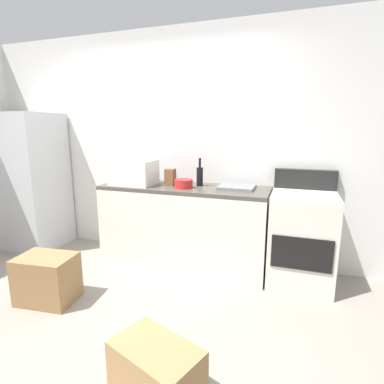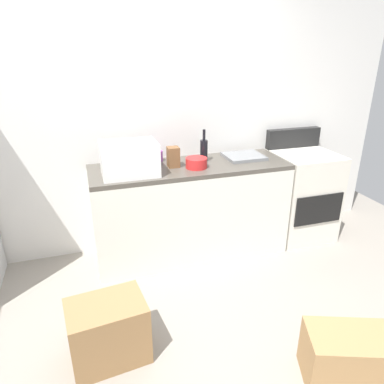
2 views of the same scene
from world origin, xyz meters
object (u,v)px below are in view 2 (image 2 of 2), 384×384
at_px(cardboard_box_small, 108,331).
at_px(knife_block, 173,157).
at_px(coffee_mug, 158,156).
at_px(mixing_bowl, 196,163).
at_px(microwave, 129,159).
at_px(wine_bottle, 204,150).
at_px(cardboard_box_large, 347,357).
at_px(stove_oven, 301,194).

bearing_deg(cardboard_box_small, knife_block, 55.95).
height_order(coffee_mug, mixing_bowl, coffee_mug).
bearing_deg(microwave, knife_block, 11.94).
relative_size(knife_block, mixing_bowl, 0.95).
relative_size(wine_bottle, cardboard_box_large, 0.60).
height_order(knife_block, cardboard_box_large, knife_block).
xyz_separation_m(wine_bottle, cardboard_box_small, (-1.04, -1.16, -0.80)).
relative_size(stove_oven, wine_bottle, 3.67).
xyz_separation_m(stove_oven, wine_bottle, (-1.07, 0.07, 0.54)).
xyz_separation_m(coffee_mug, knife_block, (0.09, -0.20, 0.04)).
xyz_separation_m(coffee_mug, mixing_bowl, (0.28, -0.29, -0.00)).
bearing_deg(cardboard_box_small, stove_oven, 27.33).
distance_m(microwave, cardboard_box_large, 2.08).
bearing_deg(microwave, wine_bottle, 12.51).
relative_size(stove_oven, coffee_mug, 11.00).
distance_m(coffee_mug, cardboard_box_large, 2.16).
xyz_separation_m(mixing_bowl, cardboard_box_small, (-0.92, -0.99, -0.74)).
xyz_separation_m(wine_bottle, mixing_bowl, (-0.13, -0.16, -0.06)).
distance_m(knife_block, cardboard_box_small, 1.52).
bearing_deg(cardboard_box_large, wine_bottle, 99.84).
bearing_deg(microwave, coffee_mug, 43.10).
bearing_deg(knife_block, stove_oven, 0.30).
height_order(microwave, cardboard_box_small, microwave).
height_order(microwave, wine_bottle, wine_bottle).
bearing_deg(mixing_bowl, stove_oven, 4.54).
distance_m(stove_oven, microwave, 1.87).
distance_m(wine_bottle, mixing_bowl, 0.21).
bearing_deg(cardboard_box_large, cardboard_box_small, 155.87).
bearing_deg(cardboard_box_large, microwave, 122.33).
xyz_separation_m(knife_block, cardboard_box_small, (-0.73, -1.08, -0.78)).
bearing_deg(knife_block, microwave, -168.06).
height_order(wine_bottle, cardboard_box_large, wine_bottle).
bearing_deg(cardboard_box_small, mixing_bowl, 47.32).
height_order(coffee_mug, knife_block, knife_block).
height_order(cardboard_box_large, cardboard_box_small, cardboard_box_small).
height_order(microwave, knife_block, microwave).
bearing_deg(knife_block, coffee_mug, 113.71).
distance_m(knife_block, mixing_bowl, 0.21).
relative_size(microwave, mixing_bowl, 2.42).
distance_m(wine_bottle, knife_block, 0.32).
relative_size(microwave, cardboard_box_small, 0.96).
relative_size(stove_oven, cardboard_box_large, 2.20).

